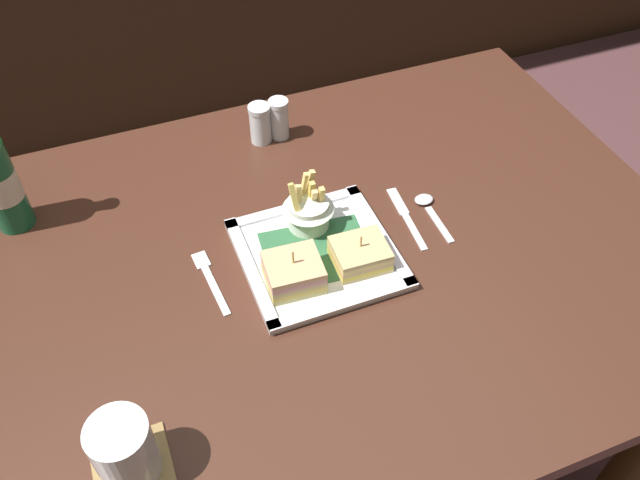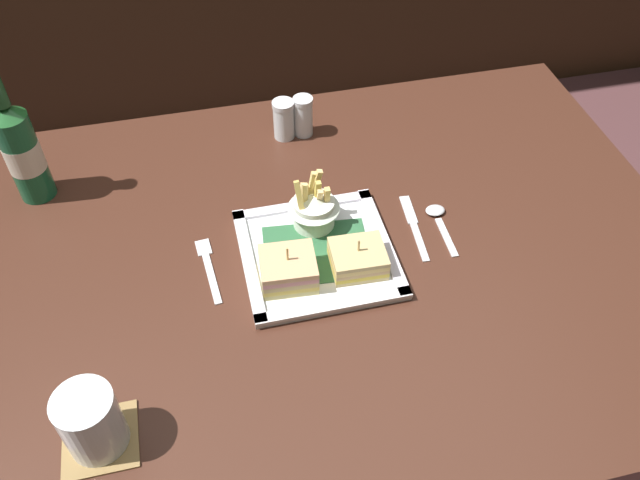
{
  "view_description": "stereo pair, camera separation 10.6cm",
  "coord_description": "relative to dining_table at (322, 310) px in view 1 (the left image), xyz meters",
  "views": [
    {
      "loc": [
        -0.28,
        -0.69,
        1.59
      ],
      "look_at": [
        -0.0,
        -0.0,
        0.8
      ],
      "focal_mm": 37.14,
      "sensor_mm": 36.0,
      "label": 1
    },
    {
      "loc": [
        -0.18,
        -0.72,
        1.59
      ],
      "look_at": [
        -0.0,
        -0.0,
        0.8
      ],
      "focal_mm": 37.14,
      "sensor_mm": 36.0,
      "label": 2
    }
  ],
  "objects": [
    {
      "name": "pepper_shaker",
      "position": [
        0.04,
        0.33,
        0.19
      ],
      "size": [
        0.04,
        0.04,
        0.08
      ],
      "color": "silver",
      "rests_on": "dining_table"
    },
    {
      "name": "salt_shaker",
      "position": [
        -0.0,
        0.33,
        0.19
      ],
      "size": [
        0.04,
        0.04,
        0.08
      ],
      "color": "silver",
      "rests_on": "dining_table"
    },
    {
      "name": "sandwich_half_right",
      "position": [
        0.05,
        -0.05,
        0.18
      ],
      "size": [
        0.09,
        0.08,
        0.06
      ],
      "color": "#D3B575",
      "rests_on": "square_plate"
    },
    {
      "name": "fork",
      "position": [
        -0.19,
        0.02,
        0.15
      ],
      "size": [
        0.03,
        0.15,
        0.0
      ],
      "color": "silver",
      "rests_on": "dining_table"
    },
    {
      "name": "water_glass",
      "position": [
        -0.37,
        -0.26,
        0.2
      ],
      "size": [
        0.08,
        0.08,
        0.1
      ],
      "color": "silver",
      "rests_on": "dining_table"
    },
    {
      "name": "dining_table",
      "position": [
        0.0,
        0.0,
        0.0
      ],
      "size": [
        1.27,
        0.92,
        0.76
      ],
      "color": "#432419",
      "rests_on": "ground_plane"
    },
    {
      "name": "sandwich_half_left",
      "position": [
        -0.07,
        -0.05,
        0.19
      ],
      "size": [
        0.09,
        0.09,
        0.07
      ],
      "color": "tan",
      "rests_on": "square_plate"
    },
    {
      "name": "spoon",
      "position": [
        0.22,
        0.04,
        0.16
      ],
      "size": [
        0.03,
        0.12,
        0.01
      ],
      "color": "silver",
      "rests_on": "dining_table"
    },
    {
      "name": "square_plate",
      "position": [
        -0.01,
        -0.0,
        0.16
      ],
      "size": [
        0.25,
        0.25,
        0.02
      ],
      "color": "white",
      "rests_on": "dining_table"
    },
    {
      "name": "fries_cup",
      "position": [
        -0.0,
        0.07,
        0.2
      ],
      "size": [
        0.09,
        0.09,
        0.11
      ],
      "color": "white",
      "rests_on": "square_plate"
    },
    {
      "name": "knife",
      "position": [
        0.17,
        0.03,
        0.15
      ],
      "size": [
        0.03,
        0.16,
        0.0
      ],
      "color": "silver",
      "rests_on": "dining_table"
    },
    {
      "name": "ground_plane",
      "position": [
        0.0,
        0.0,
        -0.6
      ],
      "size": [
        6.0,
        6.0,
        0.0
      ],
      "primitive_type": "plane",
      "color": "#523132"
    },
    {
      "name": "drink_coaster",
      "position": [
        -0.37,
        -0.26,
        0.15
      ],
      "size": [
        0.1,
        0.1,
        0.0
      ],
      "primitive_type": "cube",
      "color": "olive",
      "rests_on": "dining_table"
    }
  ]
}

